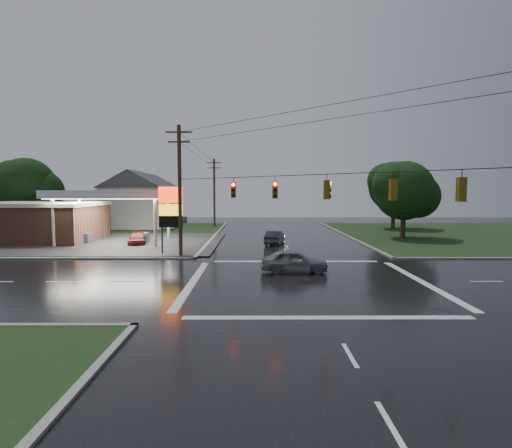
{
  "coord_description": "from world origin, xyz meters",
  "views": [
    {
      "loc": [
        -3.21,
        -24.04,
        5.52
      ],
      "look_at": [
        -3.12,
        6.54,
        3.0
      ],
      "focal_mm": 28.0,
      "sensor_mm": 36.0,
      "label": 1
    }
  ],
  "objects_px": {
    "car_pump": "(138,238)",
    "tree_nw_behind": "(28,186)",
    "house_far": "(151,197)",
    "tree_ne_far": "(395,187)",
    "car_north": "(275,237)",
    "pylon_sign": "(171,209)",
    "car_crossing": "(294,261)",
    "tree_ne_near": "(405,191)",
    "gas_station": "(50,218)",
    "utility_pole_n": "(214,191)",
    "utility_pole_nw": "(180,189)",
    "house_near": "(137,199)"
  },
  "relations": [
    {
      "from": "utility_pole_n",
      "to": "car_pump",
      "type": "xyz_separation_m",
      "value": [
        -5.87,
        -20.84,
        -4.85
      ]
    },
    {
      "from": "gas_station",
      "to": "tree_ne_near",
      "type": "height_order",
      "value": "tree_ne_near"
    },
    {
      "from": "car_north",
      "to": "tree_nw_behind",
      "type": "bearing_deg",
      "value": -8.11
    },
    {
      "from": "pylon_sign",
      "to": "car_north",
      "type": "xyz_separation_m",
      "value": [
        9.37,
        6.87,
        -3.31
      ]
    },
    {
      "from": "tree_ne_far",
      "to": "car_north",
      "type": "xyz_separation_m",
      "value": [
        -18.28,
        -16.62,
        -5.48
      ]
    },
    {
      "from": "gas_station",
      "to": "car_pump",
      "type": "xyz_separation_m",
      "value": [
        10.31,
        -2.54,
        -1.93
      ]
    },
    {
      "from": "pylon_sign",
      "to": "car_crossing",
      "type": "distance_m",
      "value": 12.97
    },
    {
      "from": "gas_station",
      "to": "tree_ne_far",
      "type": "relative_size",
      "value": 2.67
    },
    {
      "from": "utility_pole_nw",
      "to": "tree_ne_far",
      "type": "xyz_separation_m",
      "value": [
        26.65,
        24.49,
        0.46
      ]
    },
    {
      "from": "gas_station",
      "to": "utility_pole_n",
      "type": "distance_m",
      "value": 24.6
    },
    {
      "from": "tree_ne_near",
      "to": "car_crossing",
      "type": "bearing_deg",
      "value": -127.48
    },
    {
      "from": "house_far",
      "to": "tree_nw_behind",
      "type": "distance_m",
      "value": 21.65
    },
    {
      "from": "car_pump",
      "to": "tree_nw_behind",
      "type": "bearing_deg",
      "value": 134.73
    },
    {
      "from": "car_crossing",
      "to": "utility_pole_nw",
      "type": "bearing_deg",
      "value": 53.6
    },
    {
      "from": "tree_nw_behind",
      "to": "car_north",
      "type": "relative_size",
      "value": 2.35
    },
    {
      "from": "tree_nw_behind",
      "to": "car_north",
      "type": "xyz_separation_m",
      "value": [
        32.71,
        -12.62,
        -5.48
      ]
    },
    {
      "from": "house_near",
      "to": "tree_ne_near",
      "type": "distance_m",
      "value": 37.8
    },
    {
      "from": "car_crossing",
      "to": "gas_station",
      "type": "bearing_deg",
      "value": 56.33
    },
    {
      "from": "pylon_sign",
      "to": "tree_ne_far",
      "type": "bearing_deg",
      "value": 40.35
    },
    {
      "from": "tree_nw_behind",
      "to": "car_pump",
      "type": "height_order",
      "value": "tree_nw_behind"
    },
    {
      "from": "pylon_sign",
      "to": "car_crossing",
      "type": "xyz_separation_m",
      "value": [
        9.97,
        -7.64,
        -3.23
      ]
    },
    {
      "from": "utility_pole_n",
      "to": "tree_ne_near",
      "type": "height_order",
      "value": "utility_pole_n"
    },
    {
      "from": "utility_pole_n",
      "to": "gas_station",
      "type": "bearing_deg",
      "value": -131.47
    },
    {
      "from": "tree_nw_behind",
      "to": "tree_ne_near",
      "type": "xyz_separation_m",
      "value": [
        47.98,
        -8.0,
        -0.62
      ]
    },
    {
      "from": "tree_ne_far",
      "to": "tree_nw_behind",
      "type": "bearing_deg",
      "value": -175.51
    },
    {
      "from": "house_far",
      "to": "tree_ne_far",
      "type": "bearing_deg",
      "value": -19.71
    },
    {
      "from": "utility_pole_nw",
      "to": "car_north",
      "type": "distance_m",
      "value": 12.54
    },
    {
      "from": "utility_pole_nw",
      "to": "house_far",
      "type": "xyz_separation_m",
      "value": [
        -12.45,
        38.5,
        -1.32
      ]
    },
    {
      "from": "car_pump",
      "to": "tree_ne_near",
      "type": "bearing_deg",
      "value": -1.16
    },
    {
      "from": "car_crossing",
      "to": "house_near",
      "type": "bearing_deg",
      "value": 31.78
    },
    {
      "from": "tree_ne_near",
      "to": "pylon_sign",
      "type": "bearing_deg",
      "value": -154.99
    },
    {
      "from": "house_near",
      "to": "tree_ne_far",
      "type": "height_order",
      "value": "tree_ne_far"
    },
    {
      "from": "utility_pole_nw",
      "to": "tree_nw_behind",
      "type": "bearing_deg",
      "value": 139.9
    },
    {
      "from": "utility_pole_nw",
      "to": "house_far",
      "type": "distance_m",
      "value": 40.48
    },
    {
      "from": "gas_station",
      "to": "car_north",
      "type": "relative_size",
      "value": 6.17
    },
    {
      "from": "tree_ne_far",
      "to": "car_crossing",
      "type": "height_order",
      "value": "tree_ne_far"
    },
    {
      "from": "tree_ne_near",
      "to": "tree_ne_far",
      "type": "relative_size",
      "value": 0.92
    },
    {
      "from": "utility_pole_n",
      "to": "car_north",
      "type": "relative_size",
      "value": 2.47
    },
    {
      "from": "gas_station",
      "to": "car_crossing",
      "type": "xyz_separation_m",
      "value": [
        25.14,
        -16.84,
        -1.77
      ]
    },
    {
      "from": "gas_station",
      "to": "car_north",
      "type": "bearing_deg",
      "value": -5.42
    },
    {
      "from": "car_north",
      "to": "car_crossing",
      "type": "bearing_deg",
      "value": 105.34
    },
    {
      "from": "pylon_sign",
      "to": "utility_pole_nw",
      "type": "bearing_deg",
      "value": -45.0
    },
    {
      "from": "house_near",
      "to": "car_crossing",
      "type": "relative_size",
      "value": 2.42
    },
    {
      "from": "pylon_sign",
      "to": "car_pump",
      "type": "height_order",
      "value": "pylon_sign"
    },
    {
      "from": "utility_pole_nw",
      "to": "tree_ne_far",
      "type": "distance_m",
      "value": 36.2
    },
    {
      "from": "house_far",
      "to": "car_pump",
      "type": "bearing_deg",
      "value": -77.95
    },
    {
      "from": "utility_pole_n",
      "to": "car_pump",
      "type": "height_order",
      "value": "utility_pole_n"
    },
    {
      "from": "house_far",
      "to": "car_pump",
      "type": "xyz_separation_m",
      "value": [
        6.58,
        -30.84,
        -3.79
      ]
    },
    {
      "from": "pylon_sign",
      "to": "car_crossing",
      "type": "relative_size",
      "value": 1.31
    },
    {
      "from": "utility_pole_nw",
      "to": "house_far",
      "type": "height_order",
      "value": "utility_pole_nw"
    }
  ]
}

